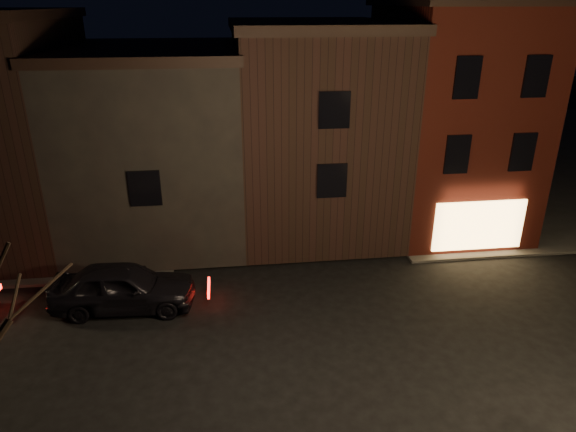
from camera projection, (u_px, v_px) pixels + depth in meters
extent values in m
plane|color=black|center=(317.00, 345.00, 16.61)|extent=(120.00, 120.00, 0.00)
cube|color=#2D2B28|center=(539.00, 154.00, 37.21)|extent=(30.00, 30.00, 0.12)
cube|color=#43120C|center=(450.00, 120.00, 24.26)|extent=(6.00, 8.00, 10.00)
cube|color=black|center=(465.00, 0.00, 22.23)|extent=(6.50, 8.50, 0.50)
cube|color=#FFCA72|center=(479.00, 225.00, 21.98)|extent=(4.00, 0.12, 2.20)
cube|color=black|center=(311.00, 129.00, 24.61)|extent=(7.00, 10.00, 9.00)
cube|color=black|center=(313.00, 25.00, 22.80)|extent=(7.30, 10.30, 0.40)
cube|color=black|center=(158.00, 144.00, 23.96)|extent=(7.50, 10.00, 8.00)
cube|color=black|center=(149.00, 50.00, 22.34)|extent=(7.80, 10.30, 0.40)
imported|color=black|center=(123.00, 287.00, 18.34)|extent=(5.15, 2.29, 1.72)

